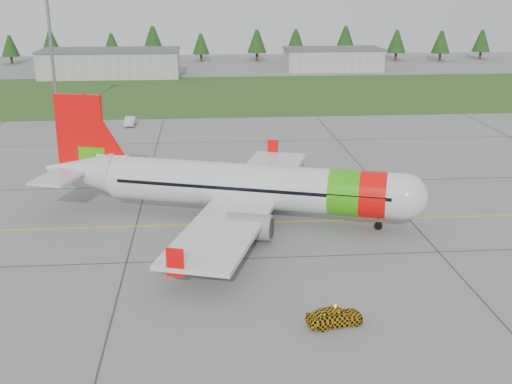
{
  "coord_description": "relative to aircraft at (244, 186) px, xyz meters",
  "views": [
    {
      "loc": [
        -8.85,
        -46.49,
        20.52
      ],
      "look_at": [
        -4.35,
        5.94,
        3.61
      ],
      "focal_mm": 45.0,
      "sensor_mm": 36.0,
      "label": 1
    }
  ],
  "objects": [
    {
      "name": "hangar_west",
      "position": [
        -24.81,
        100.78,
        -0.16
      ],
      "size": [
        32.0,
        14.0,
        6.0
      ],
      "primitive_type": "cube",
      "color": "#A8A8A3",
      "rests_on": "ground"
    },
    {
      "name": "grass_strip",
      "position": [
        5.19,
        72.78,
        -3.15
      ],
      "size": [
        320.0,
        50.0,
        0.03
      ],
      "primitive_type": "cube",
      "color": "#30561E",
      "rests_on": "ground"
    },
    {
      "name": "hangar_east",
      "position": [
        30.19,
        108.78,
        -0.56
      ],
      "size": [
        24.0,
        12.0,
        5.2
      ],
      "primitive_type": "cube",
      "color": "#A8A8A3",
      "rests_on": "ground"
    },
    {
      "name": "service_van",
      "position": [
        -14.69,
        43.05,
        -1.07
      ],
      "size": [
        1.51,
        1.44,
        4.19
      ],
      "primitive_type": "imported",
      "rotation": [
        0.0,
        0.0,
        -0.04
      ],
      "color": "silver",
      "rests_on": "ground"
    },
    {
      "name": "taxi_guideline",
      "position": [
        5.19,
        -1.22,
        -3.15
      ],
      "size": [
        120.0,
        0.25,
        0.02
      ],
      "primitive_type": "cube",
      "color": "gold",
      "rests_on": "ground"
    },
    {
      "name": "ground",
      "position": [
        5.19,
        -9.22,
        -3.16
      ],
      "size": [
        320.0,
        320.0,
        0.0
      ],
      "primitive_type": "plane",
      "color": "gray",
      "rests_on": "ground"
    },
    {
      "name": "floodlight_mast",
      "position": [
        -26.81,
        48.78,
        6.84
      ],
      "size": [
        0.5,
        0.5,
        20.0
      ],
      "primitive_type": "cylinder",
      "color": "slate",
      "rests_on": "ground"
    },
    {
      "name": "follow_me_car",
      "position": [
        4.42,
        -20.03,
        -1.35
      ],
      "size": [
        1.5,
        1.67,
        3.62
      ],
      "primitive_type": "imported",
      "rotation": [
        0.0,
        0.0,
        1.77
      ],
      "color": "#F0AF0D",
      "rests_on": "ground"
    },
    {
      "name": "treeline",
      "position": [
        5.19,
        128.78,
        1.84
      ],
      "size": [
        160.0,
        8.0,
        10.0
      ],
      "primitive_type": null,
      "color": "#1C3F14",
      "rests_on": "ground"
    },
    {
      "name": "aircraft",
      "position": [
        0.0,
        0.0,
        0.0
      ],
      "size": [
        35.12,
        33.25,
        10.97
      ],
      "rotation": [
        0.0,
        0.0,
        -0.31
      ],
      "color": "silver",
      "rests_on": "ground"
    }
  ]
}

